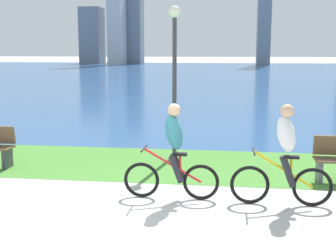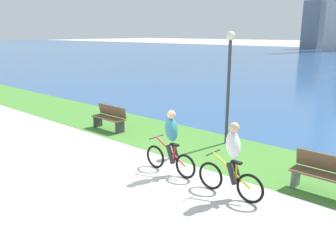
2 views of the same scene
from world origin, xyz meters
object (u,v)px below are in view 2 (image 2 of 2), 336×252
(cyclist_lead, at_px, (171,142))
(bench_far_along_path, at_px, (326,175))
(cyclist_trailing, at_px, (232,160))
(bench_near_path, at_px, (109,118))
(lamppost_tall, at_px, (229,71))

(cyclist_lead, relative_size, bench_far_along_path, 1.11)
(cyclist_trailing, bearing_deg, bench_far_along_path, 45.21)
(bench_near_path, bearing_deg, cyclist_trailing, -14.97)
(cyclist_lead, relative_size, lamppost_tall, 0.47)
(cyclist_lead, relative_size, bench_near_path, 1.11)
(cyclist_trailing, height_order, bench_far_along_path, cyclist_trailing)
(cyclist_trailing, relative_size, bench_far_along_path, 1.13)
(lamppost_tall, bearing_deg, cyclist_trailing, -55.55)
(bench_far_along_path, height_order, lamppost_tall, lamppost_tall)
(cyclist_lead, height_order, cyclist_trailing, cyclist_trailing)
(cyclist_trailing, bearing_deg, lamppost_tall, 124.45)
(bench_near_path, bearing_deg, bench_far_along_path, -1.24)
(cyclist_lead, height_order, bench_near_path, cyclist_lead)
(bench_far_along_path, bearing_deg, cyclist_lead, -156.89)
(cyclist_lead, bearing_deg, bench_far_along_path, 23.11)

